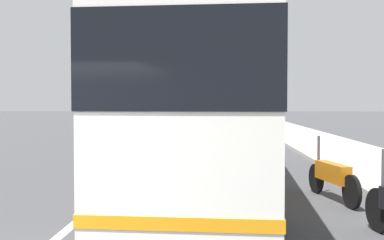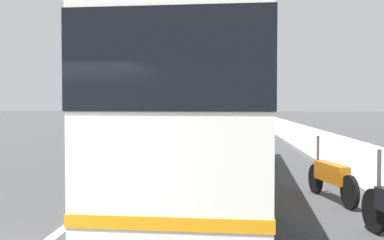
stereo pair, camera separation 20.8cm
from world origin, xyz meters
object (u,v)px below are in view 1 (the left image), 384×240
Objects in this scene: car_oncoming at (136,126)px; car_far_distant at (217,114)px; motorcycle_nearest_curb at (332,177)px; car_behind_bus at (151,120)px; coach_bus at (211,101)px; car_side_street at (221,126)px.

car_far_distant is at bearing 173.66° from car_oncoming.
motorcycle_nearest_curb is 27.13m from car_behind_bus.
car_oncoming is (16.48, 6.82, 0.23)m from motorcycle_nearest_curb.
car_side_street is (13.97, -0.36, -1.28)m from coach_bus.
coach_bus is 5.47× the size of motorcycle_nearest_curb.
car_far_distant reaches higher than car_oncoming.
car_oncoming is 9.66m from car_behind_bus.
coach_bus is 2.96× the size of car_side_street.
car_side_street is at bearing 28.10° from car_behind_bus.
car_side_street is (-0.93, -4.69, 0.02)m from car_oncoming.
coach_bus is at bearing 13.12° from car_behind_bus.
car_side_street is at bearing 82.22° from car_oncoming.
car_side_street is at bearing -4.11° from motorcycle_nearest_curb.
car_behind_bus reaches higher than motorcycle_nearest_curb.
car_side_street reaches higher than motorcycle_nearest_curb.
car_behind_bus is at bearing 3.73° from motorcycle_nearest_curb.
car_far_distant reaches higher than motorcycle_nearest_curb.
car_oncoming reaches higher than motorcycle_nearest_curb.
coach_bus reaches higher than car_behind_bus.
motorcycle_nearest_curb is 0.54× the size of car_side_street.
motorcycle_nearest_curb is at bearing -119.37° from coach_bus.
car_oncoming is at bearing 79.37° from car_side_street.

